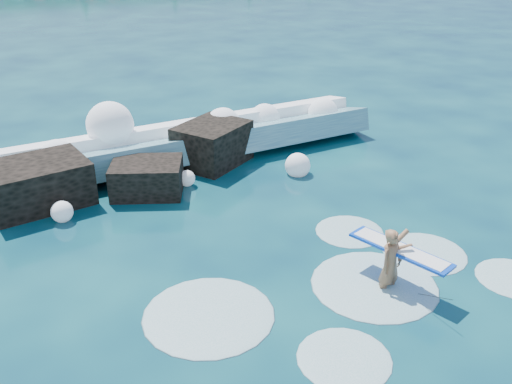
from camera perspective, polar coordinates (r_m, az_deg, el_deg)
ground at (r=13.04m, az=-1.64°, el=-9.48°), size 200.00×200.00×0.00m
breaking_wave at (r=19.50m, az=-10.97°, el=4.08°), size 16.65×2.65×1.44m
rock_cluster at (r=18.04m, az=-12.76°, el=2.14°), size 8.64×3.74×1.61m
surfer_with_board at (r=13.05m, az=13.52°, el=-6.83°), size 1.24×2.94×1.77m
wave_spray at (r=19.27m, az=-11.98°, el=5.10°), size 15.10×4.95×2.27m
surf_foam at (r=13.12m, az=8.40°, el=-9.55°), size 9.04×5.72×0.14m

